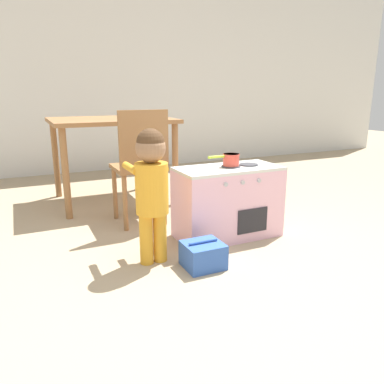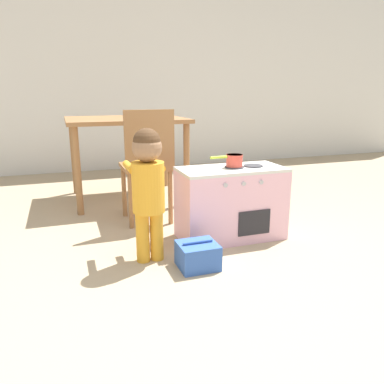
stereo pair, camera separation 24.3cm
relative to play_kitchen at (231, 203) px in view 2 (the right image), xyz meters
name	(u,v)px [view 2 (the right image)]	position (x,y,z in m)	size (l,w,h in m)	color
ground_plane	(241,310)	(-0.35, -0.87, -0.25)	(16.00, 16.00, 0.00)	tan
wall_back	(116,69)	(-0.35, 2.80, 1.05)	(10.00, 0.06, 2.60)	silver
play_kitchen	(231,203)	(0.00, 0.00, 0.00)	(0.73, 0.37, 0.51)	#EAB2C6
toy_pot	(234,160)	(0.01, 0.00, 0.31)	(0.24, 0.12, 0.08)	#E04C3D
child_figure	(148,180)	(-0.63, -0.18, 0.26)	(0.22, 0.33, 0.81)	gold
toy_basket	(198,255)	(-0.39, -0.38, -0.18)	(0.23, 0.21, 0.17)	#335BB2
dining_table	(126,129)	(-0.51, 1.26, 0.42)	(1.07, 0.87, 0.78)	olive
dining_chair_near	(147,163)	(-0.48, 0.50, 0.23)	(0.37, 0.37, 0.89)	olive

